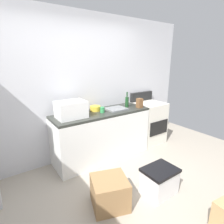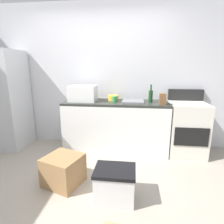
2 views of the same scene
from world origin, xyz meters
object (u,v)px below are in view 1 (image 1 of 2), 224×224
at_px(coffee_mug, 102,110).
at_px(mixing_bowl, 95,108).
at_px(stove_oven, 148,122).
at_px(cardboard_box_medium, 110,192).
at_px(knife_block, 140,103).
at_px(microwave, 71,110).
at_px(storage_bin, 159,181).
at_px(wine_bottle, 127,102).

height_order(coffee_mug, mixing_bowl, coffee_mug).
xyz_separation_m(stove_oven, mixing_bowl, (-1.28, 0.12, 0.48)).
bearing_deg(cardboard_box_medium, mixing_bowl, 67.28).
height_order(coffee_mug, knife_block, knife_block).
bearing_deg(cardboard_box_medium, stove_oven, 31.51).
bearing_deg(mixing_bowl, stove_oven, -5.32).
bearing_deg(stove_oven, mixing_bowl, 174.68).
xyz_separation_m(microwave, cardboard_box_medium, (0.01, -1.08, -0.84)).
height_order(microwave, storage_bin, microwave).
bearing_deg(microwave, wine_bottle, 0.79).
bearing_deg(wine_bottle, stove_oven, -0.04).
xyz_separation_m(knife_block, storage_bin, (-0.64, -1.13, -0.80)).
bearing_deg(coffee_mug, wine_bottle, 5.43).
height_order(microwave, knife_block, microwave).
bearing_deg(microwave, storage_bin, -61.41).
bearing_deg(cardboard_box_medium, wine_bottle, 43.48).
bearing_deg(stove_oven, storage_bin, -130.16).
height_order(mixing_bowl, storage_bin, mixing_bowl).
xyz_separation_m(wine_bottle, coffee_mug, (-0.61, -0.06, -0.06)).
relative_size(wine_bottle, knife_block, 1.67).
relative_size(microwave, storage_bin, 1.00).
distance_m(mixing_bowl, cardboard_box_medium, 1.52).
distance_m(wine_bottle, cardboard_box_medium, 1.79).
height_order(knife_block, mixing_bowl, knife_block).
bearing_deg(coffee_mug, storage_bin, -83.61).
relative_size(microwave, coffee_mug, 4.60).
xyz_separation_m(knife_block, mixing_bowl, (-0.82, 0.30, -0.04)).
relative_size(coffee_mug, cardboard_box_medium, 0.23).
xyz_separation_m(stove_oven, wine_bottle, (-0.63, 0.00, 0.54)).
bearing_deg(stove_oven, microwave, -179.50).
relative_size(stove_oven, storage_bin, 2.39).
relative_size(stove_oven, wine_bottle, 3.67).
bearing_deg(stove_oven, knife_block, -159.00).
bearing_deg(storage_bin, coffee_mug, 96.39).
bearing_deg(storage_bin, mixing_bowl, 97.25).
distance_m(stove_oven, microwave, 1.89).
xyz_separation_m(wine_bottle, mixing_bowl, (-0.65, 0.12, -0.06)).
xyz_separation_m(microwave, storage_bin, (0.70, -1.29, -0.84)).
bearing_deg(microwave, cardboard_box_medium, -89.42).
distance_m(coffee_mug, knife_block, 0.79).
bearing_deg(knife_block, mixing_bowl, 160.19).
bearing_deg(microwave, coffee_mug, -4.24).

